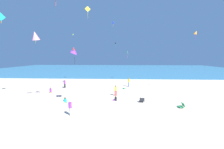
# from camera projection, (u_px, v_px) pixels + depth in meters

# --- Properties ---
(ground_plane) EXTENTS (120.00, 120.00, 0.00)m
(ground_plane) POSITION_uv_depth(u_px,v_px,m) (113.00, 90.00, 22.70)
(ground_plane) COLOR beige
(ocean_water) EXTENTS (120.00, 60.00, 0.05)m
(ocean_water) POSITION_uv_depth(u_px,v_px,m) (116.00, 69.00, 63.93)
(ocean_water) COLOR teal
(ocean_water) RESTS_ON ground_plane
(dune_mound) EXTENTS (10.44, 7.31, 1.44)m
(dune_mound) POSITION_uv_depth(u_px,v_px,m) (30.00, 101.00, 17.10)
(dune_mound) COLOR beige
(dune_mound) RESTS_ON ground_plane
(beach_chair_near_camera) EXTENTS (0.64, 0.64, 0.61)m
(beach_chair_near_camera) POSITION_uv_depth(u_px,v_px,m) (142.00, 100.00, 16.67)
(beach_chair_near_camera) COLOR black
(beach_chair_near_camera) RESTS_ON ground_plane
(beach_chair_far_left) EXTENTS (0.70, 0.64, 0.59)m
(beach_chair_far_left) POSITION_uv_depth(u_px,v_px,m) (182.00, 106.00, 14.85)
(beach_chair_far_left) COLOR #2D9956
(beach_chair_far_left) RESTS_ON ground_plane
(cooler_box) EXTENTS (0.48, 0.52, 0.29)m
(cooler_box) POSITION_uv_depth(u_px,v_px,m) (124.00, 88.00, 23.62)
(cooler_box) COLOR #339956
(cooler_box) RESTS_ON ground_plane
(person_0) EXTENTS (0.38, 0.38, 1.37)m
(person_0) POSITION_uv_depth(u_px,v_px,m) (51.00, 91.00, 19.05)
(person_0) COLOR yellow
(person_0) RESTS_ON ground_plane
(person_1) EXTENTS (0.56, 0.37, 0.65)m
(person_1) POSITION_uv_depth(u_px,v_px,m) (115.00, 99.00, 17.31)
(person_1) COLOR black
(person_1) RESTS_ON ground_plane
(person_2) EXTENTS (0.41, 0.41, 1.77)m
(person_2) POSITION_uv_depth(u_px,v_px,m) (129.00, 81.00, 25.49)
(person_2) COLOR blue
(person_2) RESTS_ON ground_plane
(person_3) EXTENTS (0.45, 0.45, 1.61)m
(person_3) POSITION_uv_depth(u_px,v_px,m) (65.00, 83.00, 24.33)
(person_3) COLOR black
(person_3) RESTS_ON ground_plane
(person_4) EXTENTS (0.33, 0.33, 1.59)m
(person_4) POSITION_uv_depth(u_px,v_px,m) (116.00, 90.00, 19.45)
(person_4) COLOR red
(person_4) RESTS_ON ground_plane
(person_5) EXTENTS (0.53, 0.70, 0.78)m
(person_5) POSITION_uv_depth(u_px,v_px,m) (65.00, 101.00, 16.31)
(person_5) COLOR #19ADB2
(person_5) RESTS_ON ground_plane
(person_6) EXTENTS (0.44, 0.44, 1.59)m
(person_6) POSITION_uv_depth(u_px,v_px,m) (70.00, 107.00, 12.80)
(person_6) COLOR white
(person_6) RESTS_ON ground_plane
(kite_orange) EXTENTS (0.61, 0.48, 1.60)m
(kite_orange) POSITION_uv_depth(u_px,v_px,m) (196.00, 32.00, 20.58)
(kite_orange) COLOR orange
(kite_red) EXTENTS (0.30, 1.14, 1.47)m
(kite_red) POSITION_uv_depth(u_px,v_px,m) (74.00, 50.00, 31.96)
(kite_red) COLOR red
(kite_purple) EXTENTS (0.83, 0.96, 1.59)m
(kite_purple) POSITION_uv_depth(u_px,v_px,m) (75.00, 52.00, 13.53)
(kite_purple) COLOR purple
(kite_black) EXTENTS (0.29, 0.60, 1.42)m
(kite_black) POSITION_uv_depth(u_px,v_px,m) (116.00, 43.00, 37.89)
(kite_black) COLOR black
(kite_pink) EXTENTS (1.10, 1.17, 1.31)m
(kite_pink) POSITION_uv_depth(u_px,v_px,m) (35.00, 36.00, 13.95)
(kite_pink) COLOR pink
(kite_green) EXTENTS (0.22, 0.84, 1.65)m
(kite_green) POSITION_uv_depth(u_px,v_px,m) (128.00, 53.00, 32.34)
(kite_green) COLOR green
(kite_yellow) EXTENTS (0.87, 0.40, 1.92)m
(kite_yellow) POSITION_uv_depth(u_px,v_px,m) (88.00, 9.00, 21.28)
(kite_yellow) COLOR yellow
(kite_lime) EXTENTS (0.78, 0.76, 1.13)m
(kite_lime) POSITION_uv_depth(u_px,v_px,m) (73.00, 34.00, 37.63)
(kite_lime) COLOR #99DB33
(kite_teal) EXTENTS (0.55, 0.93, 1.35)m
(kite_teal) POSITION_uv_depth(u_px,v_px,m) (1.00, 17.00, 16.20)
(kite_teal) COLOR #1EADAD
(kite_blue) EXTENTS (0.79, 0.28, 1.31)m
(kite_blue) POSITION_uv_depth(u_px,v_px,m) (113.00, 23.00, 31.12)
(kite_blue) COLOR blue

